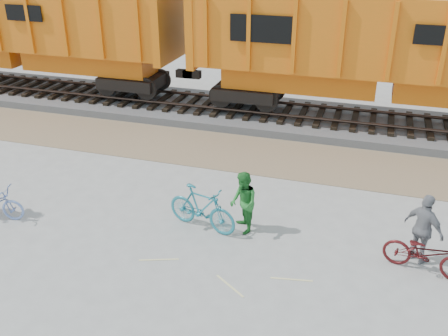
{
  "coord_description": "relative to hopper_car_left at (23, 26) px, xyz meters",
  "views": [
    {
      "loc": [
        3.18,
        -9.21,
        6.78
      ],
      "look_at": [
        -0.17,
        1.5,
        1.37
      ],
      "focal_mm": 40.0,
      "sensor_mm": 36.0,
      "label": 1
    }
  ],
  "objects": [
    {
      "name": "gravel_strip",
      "position": [
        11.5,
        -3.5,
        -3.0
      ],
      "size": [
        120.0,
        3.0,
        0.02
      ],
      "primitive_type": "cube",
      "color": "#876F54",
      "rests_on": "ground"
    },
    {
      "name": "ground",
      "position": [
        11.5,
        -9.0,
        -3.01
      ],
      "size": [
        120.0,
        120.0,
        0.0
      ],
      "primitive_type": "plane",
      "color": "#9E9E99",
      "rests_on": "ground"
    },
    {
      "name": "person_woman",
      "position": [
        16.09,
        -8.07,
        -2.18
      ],
      "size": [
        1.01,
        0.93,
        1.66
      ],
      "primitive_type": "imported",
      "rotation": [
        0.0,
        0.0,
        2.45
      ],
      "color": "gray",
      "rests_on": "ground"
    },
    {
      "name": "ballast_bed",
      "position": [
        11.5,
        0.0,
        -2.86
      ],
      "size": [
        120.0,
        4.0,
        0.3
      ],
      "primitive_type": "cube",
      "color": "slate",
      "rests_on": "ground"
    },
    {
      "name": "hopper_car_left",
      "position": [
        0.0,
        0.0,
        0.0
      ],
      "size": [
        14.0,
        3.13,
        4.65
      ],
      "color": "black",
      "rests_on": "track"
    },
    {
      "name": "person_man",
      "position": [
        11.99,
        -8.05,
        -2.22
      ],
      "size": [
        0.9,
        0.96,
        1.57
      ],
      "primitive_type": "imported",
      "rotation": [
        0.0,
        0.0,
        -1.03
      ],
      "color": "#23742B",
      "rests_on": "ground"
    },
    {
      "name": "bicycle_maroon",
      "position": [
        16.19,
        -8.47,
        -2.53
      ],
      "size": [
        1.91,
        1.0,
        0.95
      ],
      "primitive_type": "imported",
      "rotation": [
        0.0,
        0.0,
        1.36
      ],
      "color": "#430F11",
      "rests_on": "ground"
    },
    {
      "name": "track",
      "position": [
        11.5,
        0.0,
        -2.53
      ],
      "size": [
        120.0,
        2.6,
        0.24
      ],
      "color": "black",
      "rests_on": "ballast_bed"
    },
    {
      "name": "bicycle_teal",
      "position": [
        10.99,
        -8.25,
        -2.43
      ],
      "size": [
        1.98,
        0.98,
        1.14
      ],
      "primitive_type": "imported",
      "rotation": [
        0.0,
        0.0,
        1.33
      ],
      "color": "teal",
      "rests_on": "ground"
    },
    {
      "name": "hopper_car_center",
      "position": [
        15.0,
        0.0,
        0.0
      ],
      "size": [
        14.0,
        3.13,
        4.65
      ],
      "color": "black",
      "rests_on": "track"
    }
  ]
}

